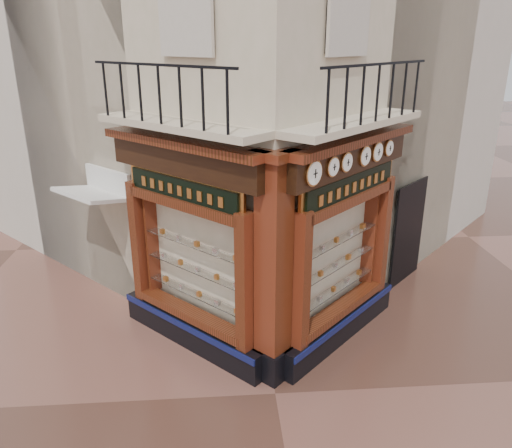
{
  "coord_description": "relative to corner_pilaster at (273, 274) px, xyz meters",
  "views": [
    {
      "loc": [
        -0.83,
        -6.72,
        5.5
      ],
      "look_at": [
        -0.17,
        2.0,
        2.27
      ],
      "focal_mm": 35.0,
      "sensor_mm": 36.0,
      "label": 1
    }
  ],
  "objects": [
    {
      "name": "clock_e",
      "position": [
        2.0,
        1.4,
        1.67
      ],
      "size": [
        0.29,
        0.29,
        0.36
      ],
      "rotation": [
        0.0,
        0.0,
        0.79
      ],
      "color": "#B2763B",
      "rests_on": "ground"
    },
    {
      "name": "shopfront_left",
      "position": [
        -1.41,
        1.07,
        0.03
      ],
      "size": [
        2.86,
        2.86,
        3.98
      ],
      "rotation": [
        0.0,
        0.0,
        2.36
      ],
      "color": "black",
      "rests_on": "ground"
    },
    {
      "name": "clock_d",
      "position": [
        1.69,
        1.08,
        1.67
      ],
      "size": [
        0.29,
        0.29,
        0.36
      ],
      "rotation": [
        0.0,
        0.0,
        0.79
      ],
      "color": "#B2763B",
      "rests_on": "ground"
    },
    {
      "name": "clock_c",
      "position": [
        1.25,
        0.65,
        1.67
      ],
      "size": [
        0.27,
        0.27,
        0.34
      ],
      "rotation": [
        0.0,
        0.0,
        0.79
      ],
      "color": "#B2763B",
      "rests_on": "ground"
    },
    {
      "name": "awning",
      "position": [
        -3.48,
        2.77,
        -1.95
      ],
      "size": [
        1.71,
        1.71,
        0.23
      ],
      "primitive_type": null,
      "rotation": [
        0.17,
        0.0,
        2.36
      ],
      "color": "silver",
      "rests_on": "ground"
    },
    {
      "name": "balcony",
      "position": [
        0.0,
        0.99,
        2.27
      ],
      "size": [
        5.94,
        2.97,
        1.03
      ],
      "color": "beige",
      "rests_on": "ground"
    },
    {
      "name": "neighbour_right",
      "position": [
        2.47,
        8.13,
        3.55
      ],
      "size": [
        11.31,
        11.31,
        11.0
      ],
      "primitive_type": "cube",
      "rotation": [
        0.0,
        0.0,
        0.79
      ],
      "color": "beige",
      "rests_on": "ground"
    },
    {
      "name": "signboard_right",
      "position": [
        1.46,
        1.01,
        1.15
      ],
      "size": [
        2.17,
        2.17,
        0.58
      ],
      "rotation": [
        0.0,
        0.0,
        0.79
      ],
      "color": "#C9813B",
      "rests_on": "ground"
    },
    {
      "name": "corner_pilaster",
      "position": [
        0.0,
        0.0,
        0.0
      ],
      "size": [
        0.85,
        0.85,
        3.98
      ],
      "rotation": [
        0.0,
        0.0,
        0.79
      ],
      "color": "black",
      "rests_on": "ground"
    },
    {
      "name": "neighbour_left",
      "position": [
        -2.47,
        8.13,
        3.55
      ],
      "size": [
        11.31,
        11.31,
        11.0
      ],
      "primitive_type": "cube",
      "rotation": [
        0.0,
        0.0,
        0.79
      ],
      "color": "beige",
      "rests_on": "ground"
    },
    {
      "name": "main_building",
      "position": [
        0.0,
        5.66,
        4.05
      ],
      "size": [
        11.31,
        11.31,
        12.0
      ],
      "primitive_type": "cube",
      "rotation": [
        0.0,
        0.0,
        0.79
      ],
      "color": "beige",
      "rests_on": "ground"
    },
    {
      "name": "clock_b",
      "position": [
        0.96,
        0.36,
        1.67
      ],
      "size": [
        0.27,
        0.27,
        0.33
      ],
      "rotation": [
        0.0,
        0.0,
        0.79
      ],
      "color": "#B2763B",
      "rests_on": "ground"
    },
    {
      "name": "clock_a",
      "position": [
        0.59,
        -0.02,
        1.67
      ],
      "size": [
        0.33,
        0.33,
        0.41
      ],
      "rotation": [
        0.0,
        0.0,
        0.79
      ],
      "color": "#B2763B",
      "rests_on": "ground"
    },
    {
      "name": "clock_f",
      "position": [
        2.32,
        1.71,
        1.67
      ],
      "size": [
        0.25,
        0.25,
        0.31
      ],
      "rotation": [
        0.0,
        0.0,
        0.79
      ],
      "color": "#B2763B",
      "rests_on": "ground"
    },
    {
      "name": "signboard_left",
      "position": [
        -1.46,
        1.01,
        1.15
      ],
      "size": [
        2.04,
        2.04,
        0.55
      ],
      "rotation": [
        0.0,
        0.0,
        2.36
      ],
      "color": "#C9813B",
      "rests_on": "ground"
    },
    {
      "name": "shopfront_right",
      "position": [
        1.41,
        1.07,
        0.03
      ],
      "size": [
        2.86,
        2.86,
        3.98
      ],
      "rotation": [
        0.0,
        0.0,
        0.79
      ],
      "color": "black",
      "rests_on": "ground"
    },
    {
      "name": "ground",
      "position": [
        0.0,
        -0.5,
        -1.95
      ],
      "size": [
        80.0,
        80.0,
        0.0
      ],
      "primitive_type": "plane",
      "color": "#4B2D23",
      "rests_on": "ground"
    }
  ]
}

